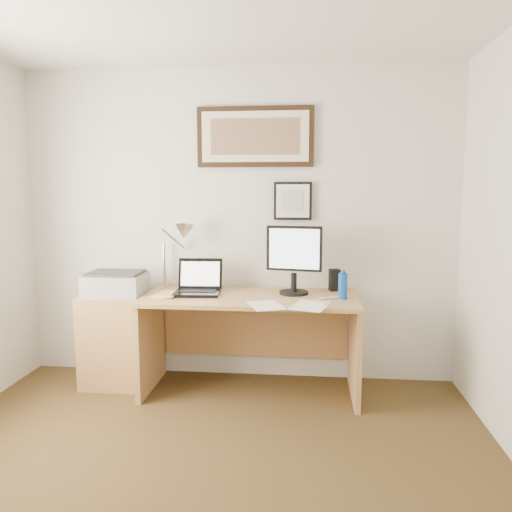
# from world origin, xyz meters

# --- Properties ---
(wall_back) EXTENTS (3.50, 0.02, 2.50)m
(wall_back) POSITION_xyz_m (0.00, 2.00, 1.25)
(wall_back) COLOR silver
(wall_back) RESTS_ON ground
(side_cabinet) EXTENTS (0.50, 0.40, 0.73)m
(side_cabinet) POSITION_xyz_m (-0.92, 1.68, 0.36)
(side_cabinet) COLOR #AB7B47
(side_cabinet) RESTS_ON floor
(water_bottle) EXTENTS (0.07, 0.07, 0.19)m
(water_bottle) POSITION_xyz_m (0.83, 1.60, 0.84)
(water_bottle) COLOR #0E46B6
(water_bottle) RESTS_ON desk
(bottle_cap) EXTENTS (0.03, 0.03, 0.02)m
(bottle_cap) POSITION_xyz_m (0.83, 1.60, 0.95)
(bottle_cap) COLOR #0E46B6
(bottle_cap) RESTS_ON water_bottle
(speaker) EXTENTS (0.09, 0.09, 0.17)m
(speaker) POSITION_xyz_m (0.79, 1.89, 0.84)
(speaker) COLOR black
(speaker) RESTS_ON desk
(paper_sheet_a) EXTENTS (0.30, 0.35, 0.00)m
(paper_sheet_a) POSITION_xyz_m (0.29, 1.33, 0.75)
(paper_sheet_a) COLOR white
(paper_sheet_a) RESTS_ON desk
(paper_sheet_b) EXTENTS (0.31, 0.38, 0.00)m
(paper_sheet_b) POSITION_xyz_m (0.59, 1.35, 0.75)
(paper_sheet_b) COLOR white
(paper_sheet_b) RESTS_ON desk
(sticky_pad) EXTENTS (0.11, 0.11, 0.01)m
(sticky_pad) POSITION_xyz_m (0.66, 1.41, 0.76)
(sticky_pad) COLOR #EAF071
(sticky_pad) RESTS_ON desk
(marker_pen) EXTENTS (0.14, 0.06, 0.02)m
(marker_pen) POSITION_xyz_m (0.73, 1.58, 0.76)
(marker_pen) COLOR white
(marker_pen) RESTS_ON desk
(book) EXTENTS (0.20, 0.25, 0.02)m
(book) POSITION_xyz_m (-0.55, 1.60, 0.76)
(book) COLOR tan
(book) RESTS_ON desk
(desk) EXTENTS (1.60, 0.70, 0.75)m
(desk) POSITION_xyz_m (0.15, 1.72, 0.51)
(desk) COLOR #AB7B47
(desk) RESTS_ON floor
(laptop) EXTENTS (0.35, 0.31, 0.26)m
(laptop) POSITION_xyz_m (-0.26, 1.68, 0.81)
(laptop) COLOR black
(laptop) RESTS_ON desk
(lcd_monitor) EXTENTS (0.42, 0.22, 0.52)m
(lcd_monitor) POSITION_xyz_m (0.47, 1.73, 1.04)
(lcd_monitor) COLOR black
(lcd_monitor) RESTS_ON desk
(printer) EXTENTS (0.44, 0.34, 0.18)m
(printer) POSITION_xyz_m (-0.90, 1.67, 0.82)
(printer) COLOR #9F9FA2
(printer) RESTS_ON side_cabinet
(desk_lamp) EXTENTS (0.29, 0.27, 0.53)m
(desk_lamp) POSITION_xyz_m (-0.41, 1.81, 1.19)
(desk_lamp) COLOR silver
(desk_lamp) RESTS_ON desk
(picture_large) EXTENTS (0.92, 0.04, 0.47)m
(picture_large) POSITION_xyz_m (0.15, 1.97, 1.95)
(picture_large) COLOR black
(picture_large) RESTS_ON wall_back
(picture_small) EXTENTS (0.30, 0.03, 0.30)m
(picture_small) POSITION_xyz_m (0.45, 1.97, 1.45)
(picture_small) COLOR black
(picture_small) RESTS_ON wall_back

